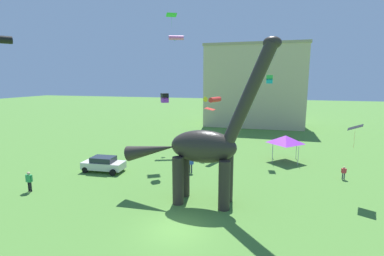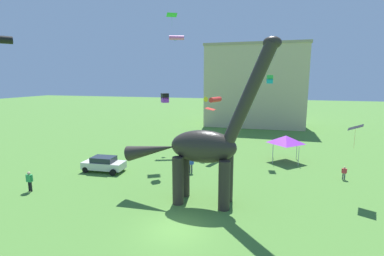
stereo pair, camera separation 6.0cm
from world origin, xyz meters
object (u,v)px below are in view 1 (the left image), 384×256
(dinosaur_sculpture, at_px, (203,146))
(kite_near_low, at_px, (355,127))
(kite_trailing, at_px, (176,38))
(kite_far_left, at_px, (165,98))
(parked_sedan_left, at_px, (104,164))
(festival_canopy_tent, at_px, (285,139))
(kite_drifting, at_px, (213,99))
(person_watching_child, at_px, (344,172))
(kite_high_right, at_px, (210,109))
(person_strolling_adult, at_px, (29,180))
(kite_high_left, at_px, (269,79))
(person_far_spectator, at_px, (191,162))
(kite_near_high, at_px, (171,15))

(dinosaur_sculpture, bearing_deg, kite_near_low, 13.24)
(kite_trailing, height_order, kite_far_left, kite_trailing)
(parked_sedan_left, bearing_deg, kite_near_low, -3.53)
(parked_sedan_left, height_order, festival_canopy_tent, festival_canopy_tent)
(kite_trailing, distance_m, kite_drifting, 11.07)
(person_watching_child, bearing_deg, kite_high_right, -14.10)
(person_strolling_adult, relative_size, kite_near_low, 0.92)
(person_strolling_adult, xyz_separation_m, festival_canopy_tent, (20.93, 15.19, 1.50))
(dinosaur_sculpture, xyz_separation_m, person_watching_child, (11.63, 8.39, -3.62))
(kite_high_left, bearing_deg, parked_sedan_left, -148.90)
(person_strolling_adult, height_order, kite_drifting, kite_drifting)
(festival_canopy_tent, distance_m, kite_high_right, 11.05)
(person_strolling_adult, bearing_deg, kite_drifting, -75.22)
(parked_sedan_left, height_order, kite_high_left, kite_high_left)
(kite_trailing, bearing_deg, kite_far_left, -77.30)
(dinosaur_sculpture, relative_size, person_watching_child, 9.69)
(festival_canopy_tent, distance_m, kite_near_low, 10.48)
(dinosaur_sculpture, height_order, person_far_spectator, dinosaur_sculpture)
(person_watching_child, distance_m, festival_canopy_tent, 7.27)
(person_watching_child, xyz_separation_m, kite_near_low, (-0.45, -4.02, 4.86))
(dinosaur_sculpture, distance_m, person_watching_child, 14.79)
(kite_trailing, distance_m, kite_far_left, 13.67)
(kite_near_high, bearing_deg, kite_far_left, -76.92)
(parked_sedan_left, distance_m, festival_canopy_tent, 20.09)
(kite_high_right, bearing_deg, person_strolling_adult, -119.71)
(kite_trailing, xyz_separation_m, kite_near_high, (0.96, -4.45, 2.03))
(person_watching_child, bearing_deg, kite_high_left, -19.69)
(person_far_spectator, height_order, kite_high_left, kite_high_left)
(kite_high_left, bearing_deg, person_far_spectator, -133.83)
(kite_high_left, bearing_deg, kite_near_high, -179.30)
(parked_sedan_left, relative_size, kite_near_high, 2.70)
(kite_high_left, bearing_deg, kite_near_low, -54.74)
(dinosaur_sculpture, height_order, kite_trailing, kite_trailing)
(festival_canopy_tent, distance_m, kite_trailing, 19.82)
(person_strolling_adult, bearing_deg, person_far_spectator, -91.12)
(kite_high_right, bearing_deg, kite_far_left, -102.95)
(person_watching_child, distance_m, kite_far_left, 18.60)
(person_far_spectator, distance_m, kite_far_left, 7.03)
(person_watching_child, distance_m, kite_high_right, 18.08)
(person_strolling_adult, relative_size, kite_high_left, 1.82)
(parked_sedan_left, distance_m, kite_drifting, 14.58)
(person_far_spectator, relative_size, kite_trailing, 0.83)
(person_watching_child, height_order, kite_near_low, kite_near_low)
(kite_near_high, bearing_deg, kite_near_low, -27.00)
(kite_high_left, height_order, kite_far_left, kite_high_left)
(kite_far_left, distance_m, kite_high_right, 11.10)
(person_far_spectator, relative_size, festival_canopy_tent, 0.55)
(person_strolling_adult, height_order, kite_near_high, kite_near_high)
(kite_near_high, bearing_deg, parked_sedan_left, -113.87)
(person_far_spectator, height_order, kite_near_low, kite_near_low)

